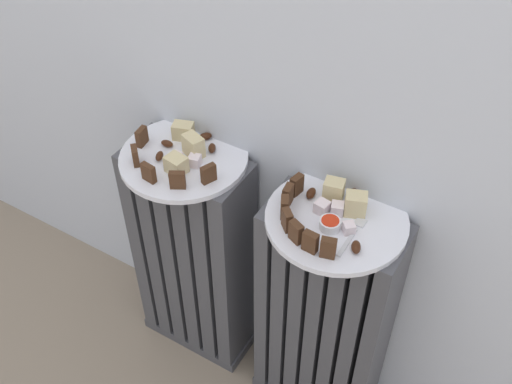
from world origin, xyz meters
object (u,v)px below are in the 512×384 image
object	(u,v)px
plate_right	(336,219)
radiator_right	(323,320)
radiator_left	(195,258)
fork	(353,234)
plate_left	(184,158)
jam_bowl_right	(330,224)

from	to	relation	value
plate_right	radiator_right	bearing A→B (deg)	-45.00
radiator_left	radiator_right	distance (m)	0.36
radiator_left	fork	size ratio (longest dim) A/B	5.88
plate_left	fork	bearing A→B (deg)	-3.61
radiator_right	jam_bowl_right	size ratio (longest dim) A/B	15.56
radiator_left	fork	distance (m)	0.52
fork	plate_left	bearing A→B (deg)	176.39
radiator_right	fork	bearing A→B (deg)	-29.78
radiator_left	plate_right	bearing A→B (deg)	0.00
plate_right	fork	size ratio (longest dim) A/B	2.54
plate_right	jam_bowl_right	world-z (taller)	jam_bowl_right
radiator_right	plate_left	distance (m)	0.48
radiator_left	plate_right	distance (m)	0.48
fork	plate_right	bearing A→B (deg)	150.22
radiator_right	plate_right	world-z (taller)	plate_right
radiator_right	jam_bowl_right	distance (m)	0.34
plate_left	fork	world-z (taller)	fork
plate_right	jam_bowl_right	xyz separation A→B (m)	(-0.00, -0.03, 0.02)
radiator_left	plate_left	xyz separation A→B (m)	(0.00, 0.00, 0.33)
jam_bowl_right	radiator_right	bearing A→B (deg)	89.62
radiator_right	plate_left	xyz separation A→B (m)	(-0.36, 0.00, 0.33)
plate_left	plate_right	xyz separation A→B (m)	(0.36, 0.00, 0.00)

